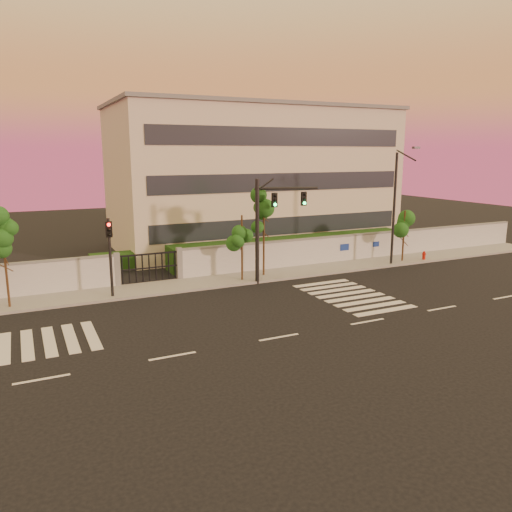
# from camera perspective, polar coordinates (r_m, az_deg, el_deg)

# --- Properties ---
(ground) EXTENTS (120.00, 120.00, 0.00)m
(ground) POSITION_cam_1_polar(r_m,az_deg,el_deg) (23.07, 2.65, -9.27)
(ground) COLOR black
(ground) RESTS_ON ground
(sidewalk) EXTENTS (60.00, 3.00, 0.15)m
(sidewalk) POSITION_cam_1_polar(r_m,az_deg,el_deg) (32.24, -6.21, -3.07)
(sidewalk) COLOR gray
(sidewalk) RESTS_ON ground
(perimeter_wall) EXTENTS (60.00, 0.36, 2.20)m
(perimeter_wall) POSITION_cam_1_polar(r_m,az_deg,el_deg) (33.42, -6.94, -0.80)
(perimeter_wall) COLOR #B0B3B8
(perimeter_wall) RESTS_ON ground
(hedge_row) EXTENTS (41.00, 4.25, 1.80)m
(hedge_row) POSITION_cam_1_polar(r_m,az_deg,el_deg) (36.34, -6.73, -0.19)
(hedge_row) COLOR #153610
(hedge_row) RESTS_ON ground
(institutional_building) EXTENTS (24.40, 12.40, 12.25)m
(institutional_building) POSITION_cam_1_polar(r_m,az_deg,el_deg) (45.29, -0.41, 9.04)
(institutional_building) COLOR beige
(institutional_building) RESTS_ON ground
(road_markings) EXTENTS (57.00, 7.62, 0.02)m
(road_markings) POSITION_cam_1_polar(r_m,az_deg,el_deg) (25.67, -4.50, -7.07)
(road_markings) COLOR silver
(road_markings) RESTS_ON ground
(street_tree_c) EXTENTS (1.54, 1.23, 5.35)m
(street_tree_c) POSITION_cam_1_polar(r_m,az_deg,el_deg) (29.26, -26.94, 1.94)
(street_tree_c) COLOR #382314
(street_tree_c) RESTS_ON ground
(street_tree_d) EXTENTS (1.37, 1.09, 4.37)m
(street_tree_d) POSITION_cam_1_polar(r_m,az_deg,el_deg) (32.00, -1.61, 2.64)
(street_tree_d) COLOR #382314
(street_tree_d) RESTS_ON ground
(street_tree_e) EXTENTS (1.61, 1.28, 5.98)m
(street_tree_e) POSITION_cam_1_polar(r_m,az_deg,el_deg) (33.15, 0.93, 5.01)
(street_tree_e) COLOR #382314
(street_tree_e) RESTS_ON ground
(street_tree_f) EXTENTS (1.63, 1.30, 3.98)m
(street_tree_f) POSITION_cam_1_polar(r_m,az_deg,el_deg) (39.46, 16.60, 3.47)
(street_tree_f) COLOR #382314
(street_tree_f) RESTS_ON ground
(traffic_signal_main) EXTENTS (4.15, 1.43, 6.68)m
(traffic_signal_main) POSITION_cam_1_polar(r_m,az_deg,el_deg) (31.77, 1.53, 4.41)
(traffic_signal_main) COLOR black
(traffic_signal_main) RESTS_ON ground
(traffic_signal_secondary) EXTENTS (0.36, 0.35, 4.67)m
(traffic_signal_secondary) POSITION_cam_1_polar(r_m,az_deg,el_deg) (29.42, -16.36, 0.86)
(traffic_signal_secondary) COLOR black
(traffic_signal_secondary) RESTS_ON ground
(streetlight_east) EXTENTS (0.52, 2.09, 8.68)m
(streetlight_east) POSITION_cam_1_polar(r_m,az_deg,el_deg) (37.83, 15.71, 5.86)
(streetlight_east) COLOR black
(streetlight_east) RESTS_ON ground
(fire_hydrant) EXTENTS (0.32, 0.30, 0.80)m
(fire_hydrant) POSITION_cam_1_polar(r_m,az_deg,el_deg) (40.81, 18.64, -0.02)
(fire_hydrant) COLOR #B7180C
(fire_hydrant) RESTS_ON ground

